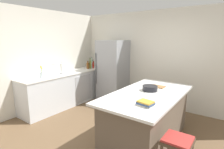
# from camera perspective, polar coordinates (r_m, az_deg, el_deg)

# --- Properties ---
(ground_plane) EXTENTS (7.20, 7.20, 0.00)m
(ground_plane) POSITION_cam_1_polar(r_m,az_deg,el_deg) (3.53, -0.98, -20.28)
(ground_plane) COLOR brown
(wall_rear) EXTENTS (6.00, 0.10, 2.60)m
(wall_rear) POSITION_cam_1_polar(r_m,az_deg,el_deg) (5.01, 14.64, 4.76)
(wall_rear) COLOR silver
(wall_rear) RESTS_ON ground_plane
(wall_left) EXTENTS (0.10, 6.00, 2.60)m
(wall_left) POSITION_cam_1_polar(r_m,az_deg,el_deg) (4.91, -24.62, 3.96)
(wall_left) COLOR silver
(wall_left) RESTS_ON ground_plane
(counter_run_left) EXTENTS (0.67, 2.67, 0.92)m
(counter_run_left) POSITION_cam_1_polar(r_m,az_deg,el_deg) (5.21, -14.29, -4.39)
(counter_run_left) COLOR silver
(counter_run_left) RESTS_ON ground_plane
(kitchen_island) EXTENTS (1.08, 2.04, 0.90)m
(kitchen_island) POSITION_cam_1_polar(r_m,az_deg,el_deg) (3.39, 11.19, -13.10)
(kitchen_island) COLOR brown
(kitchen_island) RESTS_ON ground_plane
(refrigerator) EXTENTS (0.76, 0.75, 1.81)m
(refrigerator) POSITION_cam_1_polar(r_m,az_deg,el_deg) (5.29, 0.28, 1.16)
(refrigerator) COLOR #93969B
(refrigerator) RESTS_ON ground_plane
(bar_stool) EXTENTS (0.36, 0.36, 0.62)m
(bar_stool) POSITION_cam_1_polar(r_m,az_deg,el_deg) (2.58, 20.30, -20.82)
(bar_stool) COLOR #473828
(bar_stool) RESTS_ON ground_plane
(sink_faucet) EXTENTS (0.15, 0.05, 0.30)m
(sink_faucet) POSITION_cam_1_polar(r_m,az_deg,el_deg) (4.87, -18.60, 1.75)
(sink_faucet) COLOR silver
(sink_faucet) RESTS_ON counter_run_left
(flower_vase) EXTENTS (0.09, 0.09, 0.30)m
(flower_vase) POSITION_cam_1_polar(r_m,az_deg,el_deg) (4.57, -21.72, 0.08)
(flower_vase) COLOR silver
(flower_vase) RESTS_ON counter_run_left
(paper_towel_roll) EXTENTS (0.14, 0.14, 0.31)m
(paper_towel_roll) POSITION_cam_1_polar(r_m,az_deg,el_deg) (4.99, -15.88, 1.85)
(paper_towel_roll) COLOR gray
(paper_towel_roll) RESTS_ON counter_run_left
(syrup_bottle) EXTENTS (0.07, 0.07, 0.25)m
(syrup_bottle) POSITION_cam_1_polar(r_m,az_deg,el_deg) (5.97, -6.13, 3.40)
(syrup_bottle) COLOR #5B3319
(syrup_bottle) RESTS_ON counter_run_left
(gin_bottle) EXTENTS (0.07, 0.07, 0.33)m
(gin_bottle) POSITION_cam_1_polar(r_m,az_deg,el_deg) (5.88, -6.49, 3.54)
(gin_bottle) COLOR #8CB79E
(gin_bottle) RESTS_ON counter_run_left
(hot_sauce_bottle) EXTENTS (0.05, 0.05, 0.23)m
(hot_sauce_bottle) POSITION_cam_1_polar(r_m,az_deg,el_deg) (5.71, -6.10, 3.02)
(hot_sauce_bottle) COLOR red
(hot_sauce_bottle) RESTS_ON counter_run_left
(olive_oil_bottle) EXTENTS (0.06, 0.06, 0.34)m
(olive_oil_bottle) POSITION_cam_1_polar(r_m,az_deg,el_deg) (5.67, -7.04, 3.29)
(olive_oil_bottle) COLOR olive
(olive_oil_bottle) RESTS_ON counter_run_left
(whiskey_bottle) EXTENTS (0.09, 0.09, 0.25)m
(whiskey_bottle) POSITION_cam_1_polar(r_m,az_deg,el_deg) (5.62, -7.79, 2.87)
(whiskey_bottle) COLOR brown
(whiskey_bottle) RESTS_ON counter_run_left
(cookbook_stack) EXTENTS (0.24, 0.20, 0.07)m
(cookbook_stack) POSITION_cam_1_polar(r_m,az_deg,el_deg) (2.64, 10.76, -9.09)
(cookbook_stack) COLOR silver
(cookbook_stack) RESTS_ON kitchen_island
(mixing_bowl) EXTENTS (0.28, 0.28, 0.10)m
(mixing_bowl) POSITION_cam_1_polar(r_m,az_deg,el_deg) (3.38, 12.13, -4.34)
(mixing_bowl) COLOR black
(mixing_bowl) RESTS_ON kitchen_island
(cutting_board) EXTENTS (0.28, 0.20, 0.02)m
(cutting_board) POSITION_cam_1_polar(r_m,az_deg,el_deg) (3.68, 14.44, -3.74)
(cutting_board) COLOR #9E7042
(cutting_board) RESTS_ON kitchen_island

